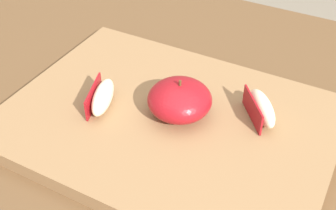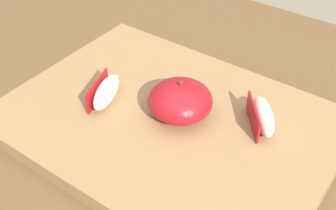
{
  "view_description": "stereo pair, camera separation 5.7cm",
  "coord_description": "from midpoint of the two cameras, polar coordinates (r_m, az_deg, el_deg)",
  "views": [
    {
      "loc": [
        0.13,
        -0.4,
        1.14
      ],
      "look_at": [
        -0.08,
        -0.01,
        0.78
      ],
      "focal_mm": 46.65,
      "sensor_mm": 36.0,
      "label": 1
    },
    {
      "loc": [
        0.18,
        -0.37,
        1.14
      ],
      "look_at": [
        -0.08,
        -0.01,
        0.78
      ],
      "focal_mm": 46.65,
      "sensor_mm": 36.0,
      "label": 2
    }
  ],
  "objects": [
    {
      "name": "dining_table",
      "position": [
        0.65,
        8.83,
        -11.58
      ],
      "size": [
        1.46,
        0.8,
        0.74
      ],
      "color": "brown",
      "rests_on": "ground_plane"
    },
    {
      "name": "cutting_board",
      "position": [
        0.59,
        2.77,
        -2.42
      ],
      "size": [
        0.43,
        0.32,
        0.02
      ],
      "color": "olive",
      "rests_on": "dining_table"
    },
    {
      "name": "apple_half_skin_up",
      "position": [
        0.57,
        4.72,
        0.73
      ],
      "size": [
        0.09,
        0.09,
        0.05
      ],
      "color": "maroon",
      "rests_on": "cutting_board"
    },
    {
      "name": "apple_wedge_middle",
      "position": [
        0.57,
        15.0,
        -1.52
      ],
      "size": [
        0.06,
        0.07,
        0.03
      ],
      "color": "beige",
      "rests_on": "cutting_board"
    },
    {
      "name": "apple_wedge_back",
      "position": [
        0.6,
        -5.48,
        1.61
      ],
      "size": [
        0.05,
        0.08,
        0.03
      ],
      "color": "beige",
      "rests_on": "cutting_board"
    }
  ]
}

